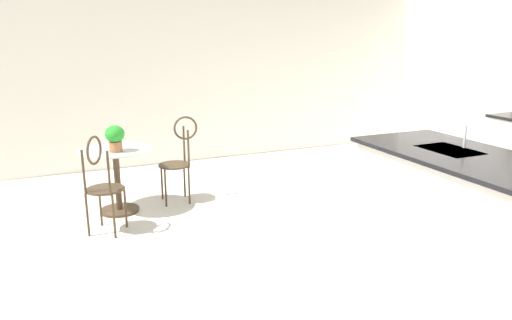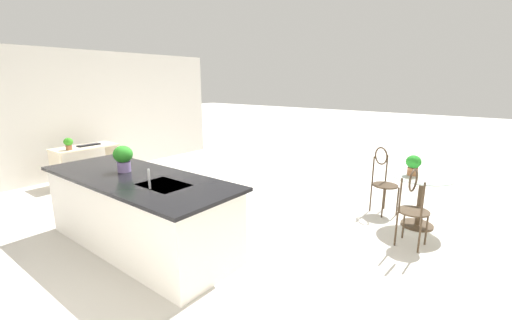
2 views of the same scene
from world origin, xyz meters
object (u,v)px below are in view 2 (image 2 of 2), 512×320
object	(u,v)px
keyboard	(89,145)
potted_plant_on_desk	(68,143)
chair_near_window	(413,204)
potted_plant_on_table	(413,164)
chair_by_island	(383,177)
writing_desk	(86,157)
potted_plant_counter_near	(123,157)
bistro_table	(420,197)

from	to	relation	value
keyboard	potted_plant_on_desk	world-z (taller)	potted_plant_on_desk
chair_near_window	potted_plant_on_table	world-z (taller)	chair_near_window
potted_plant_on_table	chair_by_island	bearing A→B (deg)	-25.39
chair_by_island	chair_near_window	bearing A→B (deg)	124.48
chair_near_window	keyboard	bearing A→B (deg)	9.40
chair_near_window	keyboard	distance (m)	6.15
chair_near_window	writing_desk	bearing A→B (deg)	10.35
potted_plant_counter_near	keyboard	bearing A→B (deg)	-18.39
writing_desk	potted_plant_on_table	bearing A→B (deg)	-162.46
keyboard	potted_plant_on_desk	xyz separation A→B (m)	(-0.14, 0.45, 0.12)
chair_by_island	writing_desk	bearing A→B (deg)	20.96
bistro_table	chair_near_window	xyz separation A→B (m)	(-0.06, 0.74, 0.13)
chair_near_window	potted_plant_on_table	size ratio (longest dim) A/B	3.60
chair_near_window	writing_desk	distance (m)	6.15
potted_plant_counter_near	potted_plant_on_table	bearing A→B (deg)	-135.28
potted_plant_on_table	potted_plant_on_desk	xyz separation A→B (m)	(5.73, 2.20, -0.03)
bistro_table	potted_plant_on_desk	xyz separation A→B (m)	(5.86, 2.19, 0.43)
potted_plant_on_desk	keyboard	bearing A→B (deg)	-72.72
potted_plant_on_desk	potted_plant_on_table	bearing A→B (deg)	-159.00
chair_near_window	potted_plant_on_table	distance (m)	0.84
bistro_table	keyboard	size ratio (longest dim) A/B	1.82
keyboard	potted_plant_counter_near	xyz separation A→B (m)	(-3.07, 1.02, 0.36)
bistro_table	potted_plant_counter_near	world-z (taller)	potted_plant_counter_near
chair_by_island	keyboard	distance (m)	5.76
chair_by_island	potted_plant_on_table	bearing A→B (deg)	154.61
keyboard	potted_plant_counter_near	distance (m)	3.25
potted_plant_on_table	potted_plant_on_desk	distance (m)	6.13
writing_desk	potted_plant_counter_near	bearing A→B (deg)	163.20
bistro_table	chair_by_island	bearing A→B (deg)	-20.55
potted_plant_on_desk	chair_near_window	bearing A→B (deg)	-166.22
chair_by_island	potted_plant_on_desk	distance (m)	5.80
potted_plant_on_table	potted_plant_counter_near	bearing A→B (deg)	44.72
keyboard	potted_plant_on_desk	bearing A→B (deg)	107.28
chair_near_window	writing_desk	xyz separation A→B (m)	(6.05, 1.10, -0.06)
chair_by_island	potted_plant_on_table	size ratio (longest dim) A/B	3.60
potted_plant_on_table	potted_plant_on_desk	bearing A→B (deg)	21.00
chair_by_island	potted_plant_on_desk	size ratio (longest dim) A/B	4.40
keyboard	potted_plant_counter_near	bearing A→B (deg)	161.61
keyboard	potted_plant_on_desk	distance (m)	0.49
chair_by_island	potted_plant_on_table	world-z (taller)	chair_by_island
chair_near_window	writing_desk	world-z (taller)	chair_near_window
keyboard	potted_plant_on_table	distance (m)	6.12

